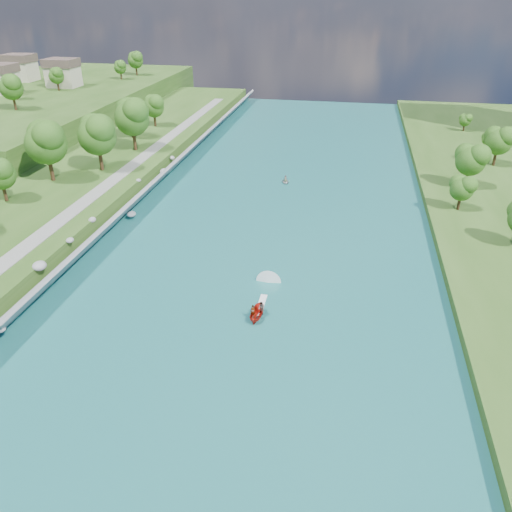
# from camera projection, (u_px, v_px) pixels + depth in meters

# --- Properties ---
(ground) EXTENTS (260.00, 260.00, 0.00)m
(ground) POSITION_uv_depth(u_px,v_px,m) (228.00, 329.00, 61.17)
(ground) COLOR #2D5119
(ground) RESTS_ON ground
(river_water) EXTENTS (55.00, 240.00, 0.10)m
(river_water) POSITION_uv_depth(u_px,v_px,m) (259.00, 253.00, 78.42)
(river_water) COLOR #1A6263
(river_water) RESTS_ON ground
(ridge_west) EXTENTS (60.00, 120.00, 9.00)m
(ridge_west) POSITION_uv_depth(u_px,v_px,m) (43.00, 105.00, 154.86)
(ridge_west) COLOR #2D5119
(ridge_west) RESTS_ON ground
(riprap_bank) EXTENTS (4.78, 236.00, 4.80)m
(riprap_bank) POSITION_uv_depth(u_px,v_px,m) (101.00, 233.00, 80.84)
(riprap_bank) COLOR slate
(riprap_bank) RESTS_ON ground
(riverside_path) EXTENTS (3.00, 200.00, 0.10)m
(riverside_path) POSITION_uv_depth(u_px,v_px,m) (65.00, 217.00, 82.19)
(riverside_path) COLOR gray
(riverside_path) RESTS_ON berm_west
(ridge_houses) EXTENTS (29.50, 29.50, 8.40)m
(ridge_houses) POSITION_uv_depth(u_px,v_px,m) (28.00, 72.00, 156.02)
(ridge_houses) COLOR beige
(ridge_houses) RESTS_ON ridge_west
(trees_east) EXTENTS (17.25, 140.43, 10.41)m
(trees_east) POSITION_uv_depth(u_px,v_px,m) (504.00, 190.00, 86.43)
(trees_east) COLOR #204B14
(trees_east) RESTS_ON berm_east
(trees_ridge) EXTENTS (20.67, 65.66, 10.47)m
(trees_ridge) POSITION_uv_depth(u_px,v_px,m) (70.00, 74.00, 151.41)
(trees_ridge) COLOR #204B14
(trees_ridge) RESTS_ON ridge_west
(motorboat) EXTENTS (3.60, 18.73, 2.12)m
(motorboat) POSITION_uv_depth(u_px,v_px,m) (260.00, 306.00, 64.23)
(motorboat) COLOR #B21A0E
(motorboat) RESTS_ON river_water
(raft) EXTENTS (2.55, 3.19, 1.57)m
(raft) POSITION_uv_depth(u_px,v_px,m) (285.00, 181.00, 106.27)
(raft) COLOR gray
(raft) RESTS_ON river_water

